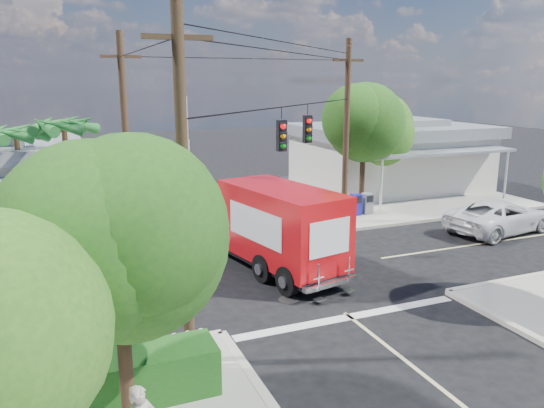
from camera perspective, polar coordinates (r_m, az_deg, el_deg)
ground at (r=20.28m, az=2.16°, el=-7.26°), size 120.00×120.00×0.00m
sidewalk_ne at (r=34.57m, az=11.18°, el=1.21°), size 14.12×14.12×0.14m
road_markings at (r=19.04m, az=4.01°, el=-8.66°), size 32.00×32.00×0.01m
building_ne at (r=35.98m, az=12.56°, el=5.24°), size 11.80×10.20×4.50m
radio_tower at (r=38.25m, az=-9.75°, el=10.82°), size 0.80×0.80×17.00m
tree_sw_front at (r=10.17m, az=-16.32°, el=-3.00°), size 3.88×3.78×6.03m
tree_ne_front at (r=28.50m, az=9.94°, el=8.31°), size 4.21×4.14×6.66m
tree_ne_back at (r=31.80m, az=11.79°, el=7.67°), size 3.77×3.66×5.82m
palm_nw_front at (r=24.88m, az=-21.47°, el=7.57°), size 3.01×3.08×5.59m
palm_nw_back at (r=26.45m, az=-25.83°, el=6.64°), size 3.01×3.08×5.19m
utility_poles at (r=20.07m, az=-3.78°, el=6.26°), size 12.00×10.68×9.00m
picket_fence at (r=13.32m, az=-19.83°, el=-16.34°), size 5.94×0.06×1.00m
hedge_sw at (r=12.62m, az=-20.59°, el=-18.12°), size 6.20×1.20×1.10m
vending_boxes at (r=28.28m, az=9.00°, el=-0.06°), size 1.90×0.50×1.10m
delivery_truck at (r=20.15m, az=-0.11°, el=-2.42°), size 3.76×7.85×3.27m
parked_car at (r=27.44m, az=23.27°, el=-1.19°), size 5.99×3.52×1.57m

